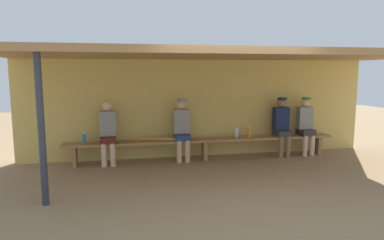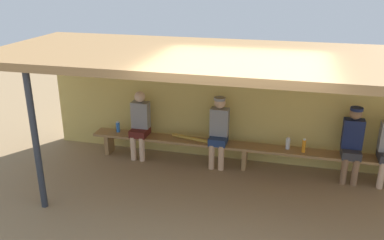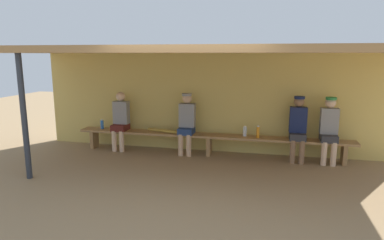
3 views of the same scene
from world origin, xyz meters
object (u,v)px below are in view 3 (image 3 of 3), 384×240
at_px(water_bottle_orange, 102,124).
at_px(support_post, 24,118).
at_px(player_leftmost, 298,126).
at_px(player_in_red, 120,119).
at_px(water_bottle_blue, 245,131).
at_px(water_bottle_green, 258,132).
at_px(player_with_sunglasses, 329,127).
at_px(player_rightmost, 187,121).
at_px(bench, 209,138).
at_px(baseball_bat, 163,131).

bearing_deg(water_bottle_orange, support_post, -98.70).
relative_size(player_leftmost, player_in_red, 1.01).
bearing_deg(water_bottle_blue, water_bottle_green, -15.85).
xyz_separation_m(player_with_sunglasses, player_rightmost, (-2.94, 0.00, 0.00)).
height_order(bench, player_leftmost, player_leftmost).
relative_size(support_post, player_in_red, 1.65).
xyz_separation_m(player_with_sunglasses, water_bottle_green, (-1.39, -0.04, -0.16)).
relative_size(water_bottle_blue, water_bottle_green, 0.86).
bearing_deg(player_in_red, water_bottle_blue, 0.84).
relative_size(player_rightmost, water_bottle_green, 5.26).
distance_m(support_post, bench, 3.64).
distance_m(player_leftmost, player_rightmost, 2.34).
bearing_deg(player_leftmost, water_bottle_orange, 179.42).
distance_m(player_leftmost, water_bottle_green, 0.81).
distance_m(bench, player_in_red, 2.09).
relative_size(water_bottle_orange, baseball_bat, 0.28).
relative_size(player_in_red, water_bottle_blue, 6.07).
relative_size(bench, player_with_sunglasses, 4.46).
height_order(player_with_sunglasses, water_bottle_blue, player_with_sunglasses).
height_order(player_rightmost, water_bottle_orange, player_rightmost).
distance_m(support_post, player_leftmost, 5.18).
height_order(support_post, player_in_red, support_post).
bearing_deg(player_rightmost, water_bottle_blue, 1.86).
height_order(water_bottle_orange, baseball_bat, water_bottle_orange).
bearing_deg(water_bottle_blue, bench, -176.64).
height_order(player_in_red, water_bottle_orange, player_in_red).
bearing_deg(water_bottle_orange, player_with_sunglasses, -0.51).
height_order(player_leftmost, baseball_bat, player_leftmost).
distance_m(bench, player_with_sunglasses, 2.46).
bearing_deg(water_bottle_green, water_bottle_orange, 178.70).
height_order(player_rightmost, player_in_red, player_rightmost).
distance_m(water_bottle_blue, water_bottle_green, 0.29).
distance_m(bench, player_rightmost, 0.62).
relative_size(bench, player_in_red, 4.49).
bearing_deg(player_with_sunglasses, bench, -179.92).
bearing_deg(player_with_sunglasses, support_post, -158.42).
xyz_separation_m(player_rightmost, water_bottle_green, (1.54, -0.04, -0.16)).
bearing_deg(player_rightmost, support_post, -138.54).
bearing_deg(water_bottle_green, player_leftmost, 2.70).
height_order(water_bottle_orange, water_bottle_green, water_bottle_green).
distance_m(bench, player_leftmost, 1.87).
bearing_deg(water_bottle_blue, player_in_red, -179.16).
bearing_deg(player_with_sunglasses, player_rightmost, 180.00).
xyz_separation_m(player_leftmost, water_bottle_green, (-0.79, -0.04, -0.16)).
relative_size(player_with_sunglasses, baseball_bat, 1.70).
relative_size(support_post, bench, 0.37).
xyz_separation_m(player_leftmost, baseball_bat, (-2.87, -0.00, -0.25)).
bearing_deg(baseball_bat, player_with_sunglasses, 13.87).
xyz_separation_m(support_post, player_with_sunglasses, (5.32, 2.10, -0.35)).
bearing_deg(water_bottle_green, player_rightmost, 178.61).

